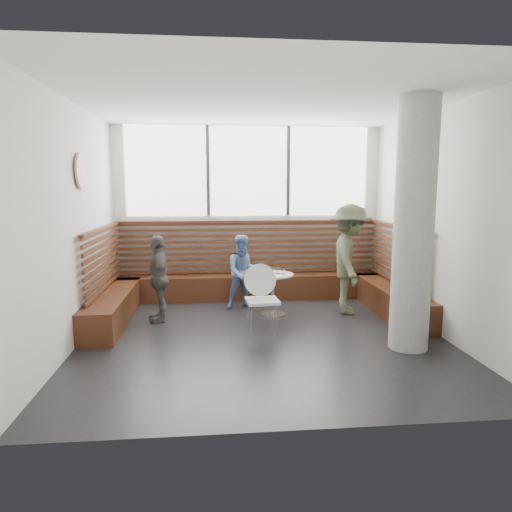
{
  "coord_description": "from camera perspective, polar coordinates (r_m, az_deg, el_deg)",
  "views": [
    {
      "loc": [
        -0.69,
        -6.13,
        2.09
      ],
      "look_at": [
        0.0,
        1.0,
        1.0
      ],
      "focal_mm": 32.0,
      "sensor_mm": 36.0,
      "label": 1
    }
  ],
  "objects": [
    {
      "name": "menu_card",
      "position": [
        7.25,
        2.72,
        -2.49
      ],
      "size": [
        0.24,
        0.21,
        0.0
      ],
      "primitive_type": "cube",
      "rotation": [
        0.0,
        0.0,
        0.38
      ],
      "color": "#A5C64C",
      "rests_on": "cafe_table"
    },
    {
      "name": "cafe_chair",
      "position": [
        6.57,
        0.74,
        -4.65
      ],
      "size": [
        0.47,
        0.46,
        0.98
      ],
      "rotation": [
        0.0,
        0.0,
        0.07
      ],
      "color": "white",
      "rests_on": "ground"
    },
    {
      "name": "glass_mid",
      "position": [
        7.42,
        2.74,
        -1.79
      ],
      "size": [
        0.07,
        0.07,
        0.11
      ],
      "primitive_type": "cylinder",
      "color": "white",
      "rests_on": "cafe_table"
    },
    {
      "name": "booth",
      "position": [
        8.11,
        -0.53,
        -3.32
      ],
      "size": [
        5.0,
        2.5,
        1.44
      ],
      "color": "#3E1E0F",
      "rests_on": "ground"
    },
    {
      "name": "child_back",
      "position": [
        7.84,
        -1.57,
        -2.01
      ],
      "size": [
        0.69,
        0.57,
        1.28
      ],
      "primitive_type": "imported",
      "rotation": [
        0.0,
        0.0,
        0.16
      ],
      "color": "#617AA9",
      "rests_on": "ground"
    },
    {
      "name": "concrete_column",
      "position": [
        6.1,
        19.13,
        3.57
      ],
      "size": [
        0.5,
        0.5,
        3.2
      ],
      "primitive_type": "cylinder",
      "color": "gray",
      "rests_on": "ground"
    },
    {
      "name": "child_left",
      "position": [
        7.28,
        -12.09,
        -2.73
      ],
      "size": [
        0.48,
        0.84,
        1.35
      ],
      "primitive_type": "imported",
      "rotation": [
        0.0,
        0.0,
        -1.37
      ],
      "color": "#57524F",
      "rests_on": "ground"
    },
    {
      "name": "glass_left",
      "position": [
        7.3,
        0.61,
        -1.98
      ],
      "size": [
        0.07,
        0.07,
        0.11
      ],
      "primitive_type": "cylinder",
      "color": "white",
      "rests_on": "cafe_table"
    },
    {
      "name": "room",
      "position": [
        6.19,
        0.89,
        4.12
      ],
      "size": [
        5.0,
        5.0,
        3.2
      ],
      "color": "silver",
      "rests_on": "ground"
    },
    {
      "name": "cafe_table",
      "position": [
        7.46,
        2.14,
        -3.71
      ],
      "size": [
        0.67,
        0.67,
        0.69
      ],
      "color": "silver",
      "rests_on": "ground"
    },
    {
      "name": "wall_art",
      "position": [
        6.77,
        -21.02,
        9.87
      ],
      "size": [
        0.03,
        0.5,
        0.5
      ],
      "primitive_type": "cylinder",
      "rotation": [
        0.0,
        1.57,
        0.0
      ],
      "color": "white",
      "rests_on": "room"
    },
    {
      "name": "adult_man",
      "position": [
        7.67,
        11.61,
        -0.39
      ],
      "size": [
        0.91,
        1.29,
        1.81
      ],
      "primitive_type": "imported",
      "rotation": [
        0.0,
        0.0,
        1.35
      ],
      "color": "#4B5337",
      "rests_on": "ground"
    },
    {
      "name": "glass_right",
      "position": [
        7.41,
        3.4,
        -1.87
      ],
      "size": [
        0.06,
        0.06,
        0.1
      ],
      "primitive_type": "cylinder",
      "color": "white",
      "rests_on": "cafe_table"
    },
    {
      "name": "plate_far",
      "position": [
        7.53,
        2.89,
        -2.04
      ],
      "size": [
        0.19,
        0.19,
        0.01
      ],
      "primitive_type": "cylinder",
      "color": "white",
      "rests_on": "cafe_table"
    },
    {
      "name": "plate_near",
      "position": [
        7.52,
        1.0,
        -2.03
      ],
      "size": [
        0.2,
        0.2,
        0.01
      ],
      "primitive_type": "cylinder",
      "color": "white",
      "rests_on": "cafe_table"
    }
  ]
}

